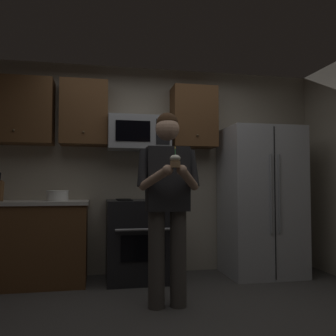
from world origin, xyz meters
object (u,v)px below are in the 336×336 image
person (168,196)px  cupcake (175,161)px  microwave (139,134)px  refrigerator (261,201)px  bowl_large_white (57,195)px  oven_range (140,240)px

person → cupcake: person is taller
microwave → person: bearing=-82.9°
microwave → cupcake: size_ratio=4.26×
microwave → person: (0.14, -1.12, -0.72)m
cupcake → person: bearing=90.0°
refrigerator → person: refrigerator is taller
bowl_large_white → cupcake: 1.74m
person → microwave: bearing=97.1°
oven_range → person: size_ratio=0.53×
cupcake → oven_range: bearing=96.0°
microwave → cupcake: bearing=-84.5°
refrigerator → person: size_ratio=1.02×
refrigerator → cupcake: (-1.36, -1.29, 0.39)m
oven_range → bowl_large_white: 1.06m
person → cupcake: bearing=-90.0°
refrigerator → bowl_large_white: refrigerator is taller
bowl_large_white → refrigerator: bearing=-1.3°
microwave → bowl_large_white: microwave is taller
oven_range → person: (0.14, -1.00, 0.53)m
oven_range → bowl_large_white: size_ratio=3.74×
refrigerator → cupcake: size_ratio=10.35×
person → refrigerator: bearing=35.2°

